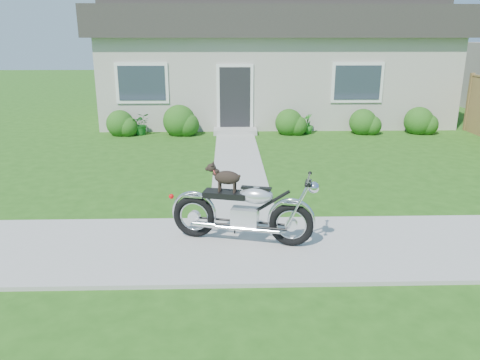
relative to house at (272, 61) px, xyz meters
name	(u,v)px	position (x,y,z in m)	size (l,w,h in m)	color
ground	(345,246)	(0.00, -11.99, -2.16)	(80.00, 80.00, 0.00)	#235114
sidewalk	(345,245)	(0.00, -11.99, -2.14)	(24.00, 2.20, 0.04)	#9E9B93
walkway	(238,161)	(-1.50, -6.99, -2.14)	(1.20, 8.00, 0.03)	#9E9B93
house	(272,61)	(0.00, 0.00, 0.00)	(12.60, 7.03, 4.50)	beige
shrub_row	(270,122)	(-0.39, -3.49, -1.76)	(10.56, 1.04, 1.04)	#245416
potted_plant_left	(141,124)	(-4.53, -3.44, -1.80)	(0.64, 0.55, 0.71)	#175A1B
potted_plant_right	(308,124)	(0.85, -3.44, -1.83)	(0.36, 0.36, 0.65)	#226D1E
motorcycle_with_dog	(244,209)	(-1.53, -11.87, -1.60)	(2.19, 0.85, 1.20)	black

